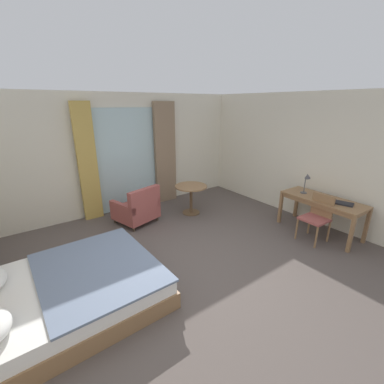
{
  "coord_description": "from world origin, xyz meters",
  "views": [
    {
      "loc": [
        -2.21,
        -2.88,
        2.52
      ],
      "look_at": [
        0.32,
        0.59,
        1.04
      ],
      "focal_mm": 24.2,
      "sensor_mm": 36.0,
      "label": 1
    }
  ],
  "objects_px": {
    "writing_desk": "(322,202)",
    "closed_book": "(343,203)",
    "desk_lamp": "(307,179)",
    "round_cafe_table": "(191,193)",
    "bed": "(65,292)",
    "desk_chair": "(317,215)",
    "armchair_by_window": "(137,209)"
  },
  "relations": [
    {
      "from": "writing_desk",
      "to": "closed_book",
      "type": "relative_size",
      "value": 4.63
    },
    {
      "from": "desk_chair",
      "to": "closed_book",
      "type": "distance_m",
      "value": 0.51
    },
    {
      "from": "desk_lamp",
      "to": "desk_chair",
      "type": "bearing_deg",
      "value": -127.58
    },
    {
      "from": "round_cafe_table",
      "to": "bed",
      "type": "bearing_deg",
      "value": -153.54
    },
    {
      "from": "desk_chair",
      "to": "armchair_by_window",
      "type": "xyz_separation_m",
      "value": [
        -2.45,
        2.7,
        -0.18
      ]
    },
    {
      "from": "desk_lamp",
      "to": "armchair_by_window",
      "type": "distance_m",
      "value": 3.66
    },
    {
      "from": "bed",
      "to": "desk_chair",
      "type": "relative_size",
      "value": 2.55
    },
    {
      "from": "writing_desk",
      "to": "desk_chair",
      "type": "relative_size",
      "value": 1.74
    },
    {
      "from": "round_cafe_table",
      "to": "closed_book",
      "type": "bearing_deg",
      "value": -60.02
    },
    {
      "from": "writing_desk",
      "to": "round_cafe_table",
      "type": "distance_m",
      "value": 2.8
    },
    {
      "from": "armchair_by_window",
      "to": "round_cafe_table",
      "type": "height_order",
      "value": "armchair_by_window"
    },
    {
      "from": "bed",
      "to": "desk_chair",
      "type": "xyz_separation_m",
      "value": [
        4.29,
        -0.9,
        0.27
      ]
    },
    {
      "from": "writing_desk",
      "to": "armchair_by_window",
      "type": "xyz_separation_m",
      "value": [
        -2.81,
        2.58,
        -0.32
      ]
    },
    {
      "from": "writing_desk",
      "to": "desk_lamp",
      "type": "xyz_separation_m",
      "value": [
        0.06,
        0.43,
        0.37
      ]
    },
    {
      "from": "writing_desk",
      "to": "desk_chair",
      "type": "xyz_separation_m",
      "value": [
        -0.36,
        -0.12,
        -0.14
      ]
    },
    {
      "from": "bed",
      "to": "writing_desk",
      "type": "bearing_deg",
      "value": -9.51
    },
    {
      "from": "closed_book",
      "to": "round_cafe_table",
      "type": "height_order",
      "value": "closed_book"
    },
    {
      "from": "desk_lamp",
      "to": "round_cafe_table",
      "type": "relative_size",
      "value": 0.56
    },
    {
      "from": "desk_chair",
      "to": "desk_lamp",
      "type": "relative_size",
      "value": 2.14
    },
    {
      "from": "desk_lamp",
      "to": "round_cafe_table",
      "type": "distance_m",
      "value": 2.54
    },
    {
      "from": "writing_desk",
      "to": "desk_lamp",
      "type": "height_order",
      "value": "desk_lamp"
    },
    {
      "from": "round_cafe_table",
      "to": "writing_desk",
      "type": "bearing_deg",
      "value": -56.21
    },
    {
      "from": "closed_book",
      "to": "round_cafe_table",
      "type": "bearing_deg",
      "value": 103.57
    },
    {
      "from": "closed_book",
      "to": "bed",
      "type": "bearing_deg",
      "value": 149.64
    },
    {
      "from": "desk_chair",
      "to": "desk_lamp",
      "type": "height_order",
      "value": "desk_lamp"
    },
    {
      "from": "bed",
      "to": "armchair_by_window",
      "type": "xyz_separation_m",
      "value": [
        1.84,
        1.8,
        0.09
      ]
    },
    {
      "from": "bed",
      "to": "desk_chair",
      "type": "distance_m",
      "value": 4.39
    },
    {
      "from": "writing_desk",
      "to": "desk_lamp",
      "type": "relative_size",
      "value": 3.73
    },
    {
      "from": "closed_book",
      "to": "armchair_by_window",
      "type": "bearing_deg",
      "value": 117.18
    },
    {
      "from": "bed",
      "to": "closed_book",
      "type": "distance_m",
      "value": 4.82
    },
    {
      "from": "bed",
      "to": "closed_book",
      "type": "relative_size",
      "value": 6.77
    },
    {
      "from": "desk_chair",
      "to": "round_cafe_table",
      "type": "relative_size",
      "value": 1.19
    }
  ]
}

